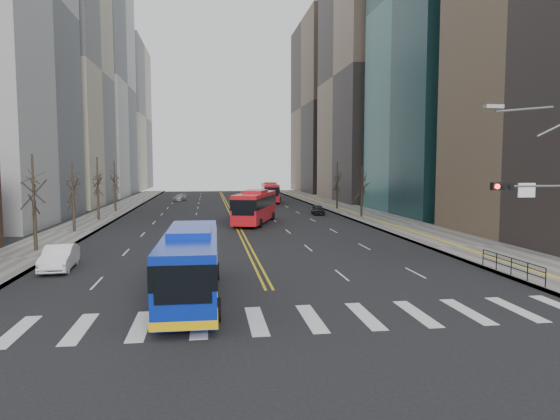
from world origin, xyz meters
The scene contains 16 objects.
ground centered at (0.00, 0.00, 0.00)m, with size 220.00×220.00×0.00m, color black.
sidewalk_right centered at (17.50, 45.00, 0.07)m, with size 7.00×130.00×0.15m, color slate.
sidewalk_left centered at (-16.50, 45.00, 0.07)m, with size 5.00×130.00×0.15m, color slate.
crosswalk centered at (0.00, 0.00, 0.01)m, with size 26.70×4.00×0.01m.
centerline centered at (0.00, 55.00, 0.01)m, with size 0.55×100.00×0.01m.
office_towers centered at (0.12, 68.51, 23.92)m, with size 83.00×134.00×58.00m.
signal_mast centered at (13.77, 2.00, 4.86)m, with size 5.37×0.37×9.39m.
pedestrian_railing centered at (14.30, 6.00, 0.82)m, with size 0.06×6.06×1.02m.
street_trees centered at (-7.18, 34.55, 4.87)m, with size 35.20×47.20×7.60m.
blue_bus centered at (-4.00, 4.00, 1.83)m, with size 2.92×12.04×3.50m.
red_bus_near centered at (2.15, 35.51, 2.10)m, with size 6.21×12.26×3.78m.
red_bus_far centered at (7.90, 68.08, 1.99)m, with size 3.37×11.44×3.58m.
car_white centered at (-12.38, 12.09, 0.78)m, with size 1.66×4.76×1.57m, color white.
car_dark_mid centered at (11.44, 44.61, 0.64)m, with size 1.51×3.76×1.28m, color black.
car_silver centered at (-8.33, 74.37, 0.59)m, with size 1.66×4.08×1.18m, color #9F9FA4.
car_dark_far centered at (8.90, 69.99, 0.60)m, with size 1.98×4.29×1.19m, color black.
Camera 1 is at (-3.14, -20.36, 6.48)m, focal length 32.00 mm.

